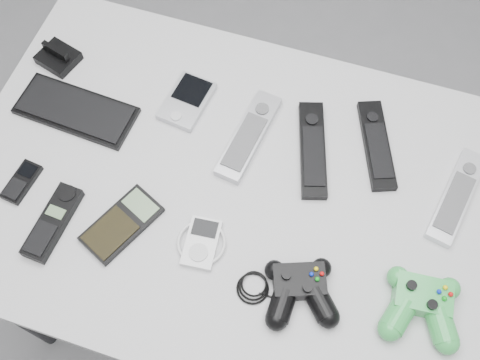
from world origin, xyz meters
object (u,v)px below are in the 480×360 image
(remote_silver_a, at_px, (249,135))
(calculator, at_px, (122,224))
(controller_black, at_px, (300,289))
(mp3_player, at_px, (201,243))
(cordless_handset, at_px, (53,222))
(pda, at_px, (187,101))
(mobile_phone, at_px, (21,182))
(pda_keyboard, at_px, (76,110))
(remote_silver_b, at_px, (457,196))
(remote_black_b, at_px, (377,144))
(remote_black_a, at_px, (313,149))
(desk, at_px, (246,205))
(controller_green, at_px, (422,304))

(remote_silver_a, height_order, calculator, remote_silver_a)
(remote_silver_a, height_order, controller_black, controller_black)
(mp3_player, bearing_deg, cordless_handset, -175.87)
(pda, height_order, controller_black, controller_black)
(remote_silver_a, height_order, mobile_phone, remote_silver_a)
(pda_keyboard, bearing_deg, mobile_phone, -95.74)
(mobile_phone, height_order, controller_black, controller_black)
(remote_silver_b, height_order, mp3_player, remote_silver_b)
(remote_silver_a, distance_m, mobile_phone, 0.47)
(remote_silver_a, bearing_deg, remote_black_b, 21.14)
(pda_keyboard, height_order, remote_black_a, remote_black_a)
(calculator, bearing_deg, remote_silver_b, 47.67)
(mp3_player, bearing_deg, calculator, 178.17)
(remote_black_a, height_order, cordless_handset, cordless_handset)
(remote_silver_a, distance_m, remote_black_b, 0.26)
(desk, xyz_separation_m, remote_black_a, (0.10, 0.13, 0.08))
(remote_black_b, bearing_deg, mp3_player, -152.12)
(controller_black, bearing_deg, remote_silver_a, 102.75)
(pda_keyboard, xyz_separation_m, cordless_handset, (0.07, -0.25, 0.00))
(cordless_handset, bearing_deg, mp3_player, 13.60)
(remote_black_a, distance_m, controller_black, 0.30)
(desk, bearing_deg, remote_silver_b, 16.10)
(remote_silver_b, relative_size, calculator, 1.39)
(remote_silver_b, relative_size, mp3_player, 2.17)
(pda_keyboard, distance_m, controller_black, 0.60)
(pda_keyboard, height_order, remote_black_b, remote_black_b)
(calculator, height_order, mp3_player, mp3_player)
(controller_black, bearing_deg, remote_black_b, 57.80)
(pda, bearing_deg, remote_black_b, 9.78)
(mobile_phone, height_order, cordless_handset, cordless_handset)
(controller_black, xyz_separation_m, controller_green, (0.21, 0.04, 0.00))
(remote_black_a, height_order, mobile_phone, remote_black_a)
(remote_black_a, distance_m, mp3_player, 0.30)
(remote_black_b, distance_m, remote_silver_b, 0.19)
(calculator, relative_size, controller_green, 1.03)
(remote_silver_a, bearing_deg, controller_black, -49.03)
(pda, xyz_separation_m, remote_black_a, (0.29, -0.03, 0.00))
(remote_black_b, relative_size, cordless_handset, 1.31)
(mp3_player, distance_m, controller_green, 0.41)
(remote_silver_a, relative_size, mobile_phone, 2.39)
(controller_black, bearing_deg, cordless_handset, 161.52)
(cordless_handset, xyz_separation_m, controller_black, (0.49, 0.02, 0.01))
(remote_silver_b, xyz_separation_m, mp3_player, (-0.44, -0.25, -0.00))
(remote_black_a, xyz_separation_m, remote_silver_b, (0.30, -0.01, -0.00))
(remote_silver_a, xyz_separation_m, controller_green, (0.40, -0.24, 0.01))
(mp3_player, bearing_deg, controller_green, -4.62)
(remote_silver_b, bearing_deg, desk, -152.27)
(cordless_handset, distance_m, controller_green, 0.70)
(calculator, bearing_deg, remote_black_b, 61.59)
(remote_black_a, bearing_deg, controller_green, -60.40)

